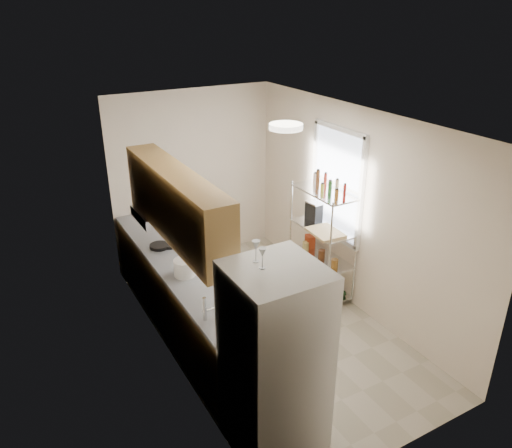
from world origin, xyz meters
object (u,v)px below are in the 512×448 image
(rice_cooker, at_px, (185,268))
(espresso_machine, at_px, (314,211))
(refrigerator, at_px, (275,362))
(cutting_board, at_px, (325,232))
(frying_pan_large, at_px, (159,246))

(rice_cooker, xyz_separation_m, espresso_machine, (2.02, 0.37, 0.14))
(refrigerator, height_order, cutting_board, refrigerator)
(refrigerator, distance_m, rice_cooker, 1.76)
(refrigerator, distance_m, cutting_board, 2.45)
(refrigerator, xyz_separation_m, cutting_board, (1.78, 1.68, 0.12))
(refrigerator, bearing_deg, rice_cooker, 93.47)
(refrigerator, relative_size, espresso_machine, 7.30)
(refrigerator, xyz_separation_m, espresso_machine, (1.91, 2.12, 0.23))
(espresso_machine, bearing_deg, refrigerator, -138.06)
(rice_cooker, relative_size, espresso_machine, 0.97)
(rice_cooker, distance_m, espresso_machine, 2.05)
(refrigerator, height_order, rice_cooker, refrigerator)
(refrigerator, relative_size, rice_cooker, 7.55)
(frying_pan_large, distance_m, espresso_machine, 2.09)
(refrigerator, relative_size, cutting_board, 3.97)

